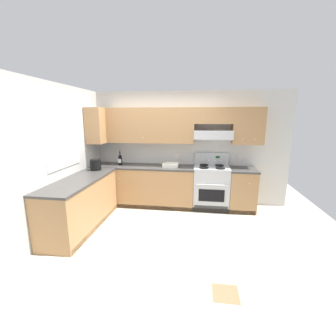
{
  "coord_description": "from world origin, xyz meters",
  "views": [
    {
      "loc": [
        0.87,
        -3.67,
        1.98
      ],
      "look_at": [
        0.24,
        0.7,
        1.0
      ],
      "focal_mm": 24.52,
      "sensor_mm": 36.0,
      "label": 1
    }
  ],
  "objects_px": {
    "wine_bottle": "(120,159)",
    "bucket": "(96,164)",
    "bowl": "(171,165)",
    "stove": "(211,187)"
  },
  "relations": [
    {
      "from": "wine_bottle",
      "to": "bucket",
      "type": "distance_m",
      "value": 0.66
    },
    {
      "from": "bucket",
      "to": "bowl",
      "type": "bearing_deg",
      "value": 20.49
    },
    {
      "from": "stove",
      "to": "bowl",
      "type": "bearing_deg",
      "value": 179.9
    },
    {
      "from": "bowl",
      "to": "wine_bottle",
      "type": "bearing_deg",
      "value": 178.9
    },
    {
      "from": "stove",
      "to": "bucket",
      "type": "relative_size",
      "value": 5.14
    },
    {
      "from": "stove",
      "to": "bowl",
      "type": "xyz_separation_m",
      "value": [
        -0.9,
        0.0,
        0.46
      ]
    },
    {
      "from": "stove",
      "to": "wine_bottle",
      "type": "xyz_separation_m",
      "value": [
        -2.06,
        0.02,
        0.56
      ]
    },
    {
      "from": "bucket",
      "to": "wine_bottle",
      "type": "bearing_deg",
      "value": 60.86
    },
    {
      "from": "bowl",
      "to": "bucket",
      "type": "relative_size",
      "value": 1.46
    },
    {
      "from": "stove",
      "to": "wine_bottle",
      "type": "distance_m",
      "value": 2.14
    }
  ]
}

